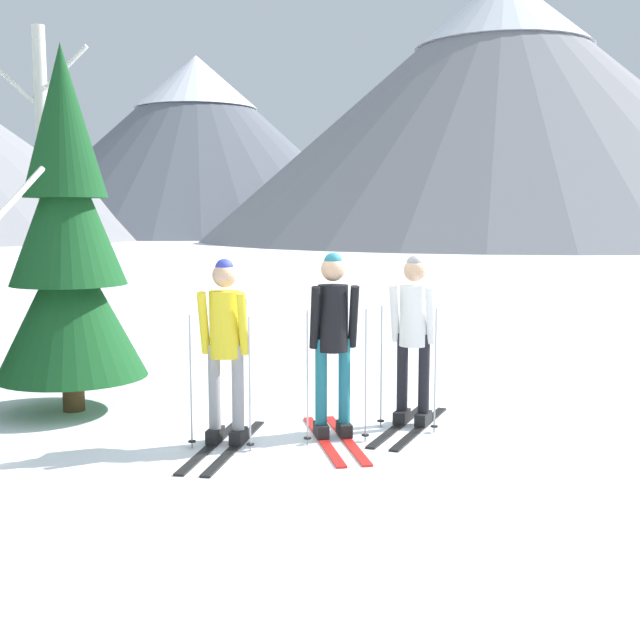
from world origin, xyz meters
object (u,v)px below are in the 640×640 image
object	(u,v)px
skier_in_white	(413,334)
birch_tree_slender	(45,199)
pine_tree_far	(68,247)
skier_in_yellow	(226,341)
skier_in_black	(333,338)

from	to	relation	value
skier_in_white	birch_tree_slender	xyz separation A→B (m)	(-3.94, 3.20, 1.35)
pine_tree_far	skier_in_yellow	bearing A→B (deg)	-44.40
skier_in_black	birch_tree_slender	distance (m)	4.87
skier_in_black	birch_tree_slender	xyz separation A→B (m)	(-3.09, 3.52, 1.31)
skier_in_white	birch_tree_slender	size ratio (longest dim) A/B	0.38
skier_in_black	pine_tree_far	distance (m)	3.05
skier_in_white	pine_tree_far	bearing A→B (deg)	161.08
skier_in_yellow	skier_in_white	distance (m)	1.87
pine_tree_far	skier_in_white	bearing A→B (deg)	-18.92
skier_in_black	pine_tree_far	size ratio (longest dim) A/B	0.46
skier_in_white	pine_tree_far	world-z (taller)	pine_tree_far
skier_in_yellow	pine_tree_far	bearing A→B (deg)	135.60
pine_tree_far	birch_tree_slender	world-z (taller)	birch_tree_slender
skier_in_black	pine_tree_far	world-z (taller)	pine_tree_far
skier_in_white	pine_tree_far	size ratio (longest dim) A/B	0.44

